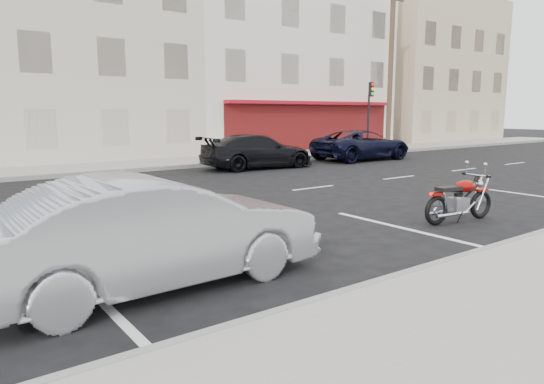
{
  "coord_description": "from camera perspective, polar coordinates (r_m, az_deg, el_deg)",
  "views": [
    {
      "loc": [
        -7.64,
        -10.97,
        2.27
      ],
      "look_at": [
        -2.35,
        -3.78,
        0.8
      ],
      "focal_mm": 32.0,
      "sensor_mm": 36.0,
      "label": 1
    }
  ],
  "objects": [
    {
      "name": "curb_near",
      "position": [
        5.25,
        -2.57,
        -15.35
      ],
      "size": [
        80.0,
        0.12,
        0.16
      ],
      "primitive_type": "cube",
      "color": "gray",
      "rests_on": "ground"
    },
    {
      "name": "suv_far",
      "position": [
        23.82,
        10.53,
        5.45
      ],
      "size": [
        5.15,
        2.41,
        1.43
      ],
      "primitive_type": "imported",
      "rotation": [
        0.0,
        0.0,
        1.56
      ],
      "color": "black",
      "rests_on": "ground"
    },
    {
      "name": "curb_far",
      "position": [
        18.29,
        -27.79,
        1.4
      ],
      "size": [
        80.0,
        0.12,
        0.16
      ],
      "primitive_type": "cube",
      "color": "gray",
      "rests_on": "ground"
    },
    {
      "name": "sedan_silver",
      "position": [
        6.49,
        -13.67,
        -4.58
      ],
      "size": [
        4.51,
        1.65,
        1.48
      ],
      "primitive_type": "imported",
      "rotation": [
        0.0,
        0.0,
        1.59
      ],
      "color": "#919498",
      "rests_on": "ground"
    },
    {
      "name": "fire_hydrant",
      "position": [
        27.71,
        8.91,
        5.65
      ],
      "size": [
        0.2,
        0.2,
        0.72
      ],
      "color": "beige",
      "rests_on": "sidewalk_far"
    },
    {
      "name": "bldg_corner",
      "position": [
        33.27,
        -2.08,
        16.23
      ],
      "size": [
        14.0,
        12.0,
        12.5
      ],
      "primitive_type": "cube",
      "color": "beige",
      "rests_on": "ground"
    },
    {
      "name": "bldg_far_east",
      "position": [
        43.42,
        14.98,
        13.32
      ],
      "size": [
        12.0,
        12.0,
        11.0
      ],
      "primitive_type": "cube",
      "color": "tan",
      "rests_on": "ground"
    },
    {
      "name": "motorcycle",
      "position": [
        11.37,
        23.45,
        -0.66
      ],
      "size": [
        1.94,
        0.65,
        0.98
      ],
      "rotation": [
        0.0,
        0.0,
        -0.13
      ],
      "color": "black",
      "rests_on": "ground"
    },
    {
      "name": "utility_pole",
      "position": [
        30.4,
        13.77,
        13.76
      ],
      "size": [
        1.8,
        0.3,
        9.0
      ],
      "color": "#422D1E",
      "rests_on": "sidewalk_far"
    },
    {
      "name": "ground",
      "position": [
        13.56,
        -1.48,
        -0.29
      ],
      "size": [
        120.0,
        120.0,
        0.0
      ],
      "primitive_type": "plane",
      "color": "black",
      "rests_on": "ground"
    },
    {
      "name": "car_far",
      "position": [
        19.83,
        -1.73,
        4.79
      ],
      "size": [
        4.9,
        2.3,
        1.38
      ],
      "primitive_type": "imported",
      "rotation": [
        0.0,
        0.0,
        1.49
      ],
      "color": "black",
      "rests_on": "ground"
    },
    {
      "name": "bldg_cream",
      "position": [
        28.06,
        -25.48,
        15.6
      ],
      "size": [
        12.0,
        12.0,
        11.5
      ],
      "primitive_type": "cube",
      "color": "beige",
      "rests_on": "ground"
    },
    {
      "name": "sidewalk_far",
      "position": [
        19.97,
        -28.55,
        1.9
      ],
      "size": [
        80.0,
        3.4,
        0.15
      ],
      "primitive_type": "cube",
      "color": "gray",
      "rests_on": "ground"
    },
    {
      "name": "traffic_light",
      "position": [
        28.63,
        11.41,
        9.75
      ],
      "size": [
        0.26,
        0.3,
        3.8
      ],
      "color": "black",
      "rests_on": "sidewalk_far"
    }
  ]
}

